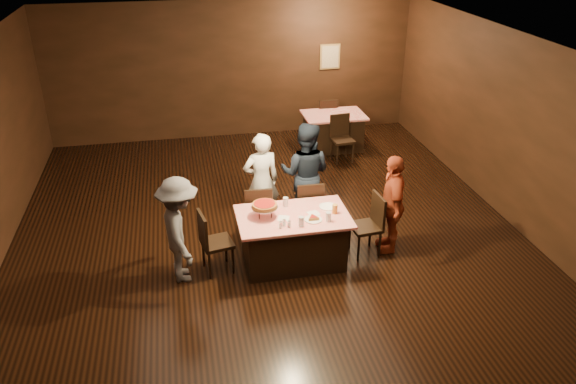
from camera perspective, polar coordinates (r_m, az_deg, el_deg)
The scene contains 23 objects.
room at distance 7.72m, azimuth -1.65°, elevation 7.66°, with size 10.00×10.04×3.02m.
main_table at distance 8.18m, azimuth 0.51°, elevation -4.77°, with size 1.60×1.00×0.77m, color red.
back_table at distance 12.18m, azimuth 4.61°, elevation 6.17°, with size 1.30×0.90×0.77m, color #BD0C0D.
chair_far_left at distance 8.72m, azimuth -3.08°, elevation -1.99°, with size 0.42×0.42×0.95m, color black.
chair_far_right at distance 8.85m, azimuth 2.04°, elevation -1.49°, with size 0.42×0.42×0.95m, color black.
chair_end_left at distance 8.01m, azimuth -7.23°, elevation -5.01°, with size 0.42×0.42×0.95m, color black.
chair_end_right at distance 8.41m, azimuth 7.88°, elevation -3.41°, with size 0.42×0.42×0.95m, color black.
chair_back_near at distance 11.52m, azimuth 5.56°, elevation 5.37°, with size 0.42×0.42×0.95m, color black.
chair_back_far at distance 12.69m, azimuth 3.89°, elevation 7.49°, with size 0.42×0.42×0.95m, color black.
diner_white_jacket at distance 8.91m, azimuth -2.72°, elevation 1.09°, with size 0.59×0.39×1.62m, color silver.
diner_navy_hoodie at distance 9.04m, azimuth 1.78°, elevation 1.89°, with size 0.84×0.65×1.72m, color black.
diner_grey_knit at distance 7.78m, azimuth -10.94°, elevation -3.82°, with size 1.00×0.57×1.54m, color #525156.
diner_red_shirt at distance 8.44m, azimuth 10.51°, elevation -1.18°, with size 0.90×0.38×1.54m, color #9E391E.
pizza_stand at distance 7.88m, azimuth -2.39°, elevation -1.38°, with size 0.38×0.38×0.22m.
plate_with_slice at distance 7.87m, azimuth 2.58°, elevation -2.71°, with size 0.25×0.25×0.06m.
plate_empty at distance 8.23m, azimuth 4.06°, elevation -1.49°, with size 0.25×0.25×0.01m, color white.
glass_front_left at distance 7.71m, azimuth 1.35°, elevation -3.00°, with size 0.08×0.08×0.14m, color silver.
glass_front_right at distance 7.84m, azimuth 4.13°, elevation -2.52°, with size 0.08×0.08×0.14m, color silver.
glass_amber at distance 8.05m, azimuth 4.79°, elevation -1.73°, with size 0.08×0.08×0.14m, color #BF7F26.
glass_back at distance 8.20m, azimuth -0.25°, elevation -1.02°, with size 0.08×0.08×0.14m, color silver.
condiments at distance 7.69m, azimuth -0.35°, elevation -3.25°, with size 0.17×0.10×0.09m.
napkin_center at distance 8.05m, azimuth 2.62°, elevation -2.19°, with size 0.16×0.16×0.01m, color white.
napkin_left at distance 7.92m, azimuth -0.46°, elevation -2.68°, with size 0.16×0.16×0.01m, color white.
Camera 1 is at (-1.24, -7.18, 4.69)m, focal length 35.00 mm.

